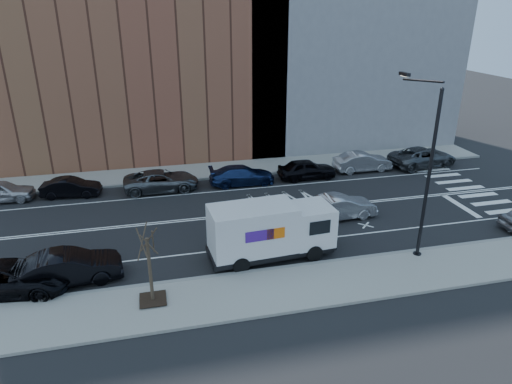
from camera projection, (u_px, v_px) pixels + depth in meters
name	position (u px, v px, depth m)	size (l,w,h in m)	color
ground	(259.00, 213.00, 29.83)	(120.00, 120.00, 0.00)	black
sidewalk_near	(302.00, 286.00, 21.88)	(44.00, 3.60, 0.15)	gray
sidewalk_far	(234.00, 169.00, 37.73)	(44.00, 3.60, 0.15)	gray
curb_near	(291.00, 267.00, 23.49)	(44.00, 0.25, 0.17)	gray
curb_far	(238.00, 176.00, 36.10)	(44.00, 0.25, 0.17)	gray
crosswalk	(472.00, 192.00, 33.25)	(3.00, 14.00, 0.01)	white
road_markings	(259.00, 213.00, 29.83)	(40.00, 8.60, 0.01)	white
bldg_brick	(122.00, 26.00, 38.00)	(26.00, 10.00, 22.00)	brown
bldg_concrete	(346.00, 1.00, 41.53)	(20.00, 10.00, 26.00)	slate
streetlight	(425.00, 165.00, 23.18)	(0.44, 4.02, 9.34)	black
street_tree	(151.00, 276.00, 20.22)	(1.20, 1.20, 3.75)	black
fedex_van	(270.00, 230.00, 24.02)	(6.86, 2.77, 3.07)	black
far_parked_a	(1.00, 191.00, 31.37)	(1.74, 4.32, 1.47)	#AEAEB3
far_parked_b	(71.00, 187.00, 32.22)	(1.41, 4.05, 1.34)	black
far_parked_c	(161.00, 181.00, 33.24)	(2.48, 5.38, 1.49)	#505458
far_parked_d	(242.00, 175.00, 34.41)	(2.01, 4.93, 1.43)	navy
far_parked_e	(307.00, 169.00, 35.53)	(1.82, 4.52, 1.54)	black
far_parked_f	(363.00, 162.00, 37.17)	(1.64, 4.70, 1.55)	#9E9FA3
far_parked_g	(423.00, 157.00, 38.29)	(2.66, 5.77, 1.60)	#474A4E
driving_sedan	(340.00, 207.00, 28.86)	(1.61, 4.63, 1.52)	#A7A7AC
near_parked_rear_a	(68.00, 268.00, 22.03)	(1.74, 5.00, 1.65)	black
near_parked_rear_b	(12.00, 277.00, 21.37)	(2.52, 5.46, 1.52)	black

